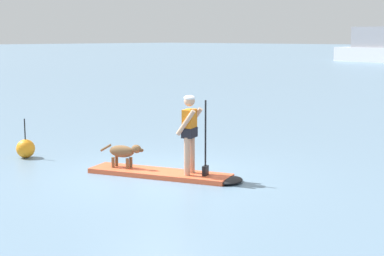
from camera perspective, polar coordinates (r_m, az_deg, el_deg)
The scene contains 6 objects.
ground_plane at distance 12.57m, azimuth -3.11°, elevation -4.57°, with size 400.00×400.00×0.00m, color slate.
paddleboard at distance 12.47m, azimuth -2.17°, elevation -4.44°, with size 3.37×1.82×0.10m.
person_paddler at distance 12.09m, azimuth -0.18°, elevation -0.10°, with size 0.67×0.59×1.62m.
dog at distance 12.86m, azimuth -6.52°, elevation -2.29°, with size 1.01×0.44×0.52m.
moored_boat_far_port at distance 72.26m, azimuth 17.40°, elevation 7.22°, with size 11.23×4.58×11.06m.
marker_buoy at distance 14.90m, azimuth -15.59°, elevation -1.89°, with size 0.45×0.45×0.95m.
Camera 1 is at (8.80, -8.51, 2.88)m, focal length 55.92 mm.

